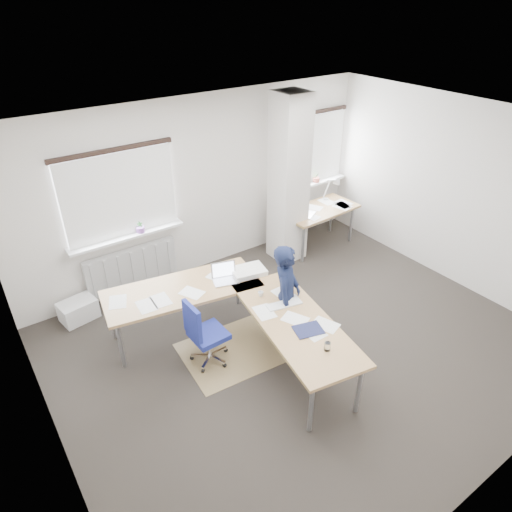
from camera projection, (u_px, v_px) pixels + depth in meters
ground at (300, 345)px, 6.04m from camera, size 6.00×6.00×0.00m
room_shell at (295, 210)px, 5.55m from camera, size 6.04×5.04×2.82m
floor_mat at (232, 352)px, 5.92m from camera, size 1.31×1.13×0.01m
white_crate at (78, 310)px, 6.44m from camera, size 0.53×0.41×0.29m
desk_main at (239, 305)px, 5.65m from camera, size 2.40×2.98×0.96m
desk_side at (319, 211)px, 7.99m from camera, size 1.43×0.77×1.22m
task_chair at (207, 345)px, 5.65m from camera, size 0.51×0.50×0.94m
person at (286, 296)px, 5.75m from camera, size 0.62×0.61×1.45m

